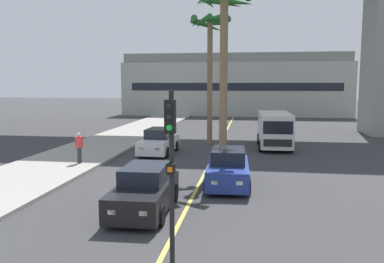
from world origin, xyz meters
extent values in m
cube|color=#9E9991|center=(-8.00, 16.00, 0.07)|extent=(4.80, 80.00, 0.15)
cube|color=#DBCC4C|center=(0.00, 24.00, 0.00)|extent=(0.14, 56.00, 0.01)
cube|color=#ADB2A8|center=(0.00, 54.74, 3.52)|extent=(30.08, 8.00, 7.04)
cube|color=gray|center=(0.00, 54.74, 7.64)|extent=(29.48, 7.20, 1.20)
cube|color=black|center=(0.00, 50.72, 3.87)|extent=(27.07, 0.04, 1.00)
cube|color=white|center=(-3.43, 23.11, 0.58)|extent=(1.84, 4.16, 0.80)
cube|color=black|center=(-3.42, 23.26, 1.26)|extent=(1.46, 2.10, 0.60)
cube|color=#F2EDCC|center=(-3.03, 21.09, 0.63)|extent=(0.24, 0.09, 0.14)
cube|color=#F2EDCC|center=(-3.96, 21.12, 0.63)|extent=(0.24, 0.09, 0.14)
cylinder|color=black|center=(-2.66, 21.81, 0.32)|extent=(0.24, 0.65, 0.64)
cylinder|color=black|center=(-4.28, 21.87, 0.32)|extent=(0.24, 0.65, 0.64)
cylinder|color=black|center=(-2.58, 24.35, 0.32)|extent=(0.24, 0.65, 0.64)
cylinder|color=black|center=(-4.19, 24.41, 0.32)|extent=(0.24, 0.65, 0.64)
cube|color=navy|center=(1.24, 16.05, 0.58)|extent=(1.86, 4.16, 0.80)
cube|color=black|center=(1.24, 16.20, 1.26)|extent=(1.47, 2.10, 0.60)
cube|color=#F2EDCC|center=(1.79, 14.06, 0.63)|extent=(0.24, 0.09, 0.14)
cube|color=#F2EDCC|center=(0.86, 14.02, 0.63)|extent=(0.24, 0.09, 0.14)
cylinder|color=black|center=(2.10, 14.81, 0.32)|extent=(0.24, 0.65, 0.64)
cylinder|color=black|center=(0.49, 14.75, 0.32)|extent=(0.24, 0.65, 0.64)
cylinder|color=black|center=(2.00, 17.35, 0.32)|extent=(0.24, 0.65, 0.64)
cylinder|color=black|center=(0.39, 17.29, 0.32)|extent=(0.24, 0.65, 0.64)
cube|color=black|center=(-1.36, 12.19, 0.58)|extent=(1.79, 4.14, 0.80)
cube|color=black|center=(-1.37, 12.34, 1.26)|extent=(1.44, 2.08, 0.60)
cube|color=#F2EDCC|center=(-0.85, 10.19, 0.63)|extent=(0.24, 0.09, 0.14)
cube|color=#F2EDCC|center=(-1.79, 10.17, 0.63)|extent=(0.24, 0.09, 0.14)
cylinder|color=black|center=(-0.53, 10.94, 0.32)|extent=(0.23, 0.64, 0.64)
cylinder|color=black|center=(-2.14, 10.90, 0.32)|extent=(0.23, 0.64, 0.64)
cylinder|color=black|center=(-0.59, 13.48, 0.32)|extent=(0.23, 0.64, 0.64)
cylinder|color=black|center=(-2.20, 13.44, 0.32)|extent=(0.23, 0.64, 0.64)
cube|color=silver|center=(3.78, 26.38, 1.31)|extent=(2.09, 5.23, 2.10)
cube|color=black|center=(3.82, 23.82, 1.66)|extent=(1.80, 0.11, 0.80)
cube|color=black|center=(3.82, 23.76, 0.73)|extent=(1.70, 0.09, 0.44)
cylinder|color=black|center=(4.75, 24.83, 0.38)|extent=(0.27, 0.76, 0.76)
cylinder|color=black|center=(2.85, 24.80, 0.38)|extent=(0.27, 0.76, 0.76)
cylinder|color=black|center=(4.70, 27.95, 0.38)|extent=(0.27, 0.76, 0.76)
cylinder|color=black|center=(2.80, 27.92, 0.38)|extent=(0.27, 0.76, 0.76)
cylinder|color=black|center=(0.36, 8.36, 2.10)|extent=(0.12, 0.12, 4.20)
cube|color=black|center=(0.36, 8.22, 3.60)|extent=(0.24, 0.20, 0.76)
sphere|color=black|center=(0.36, 8.12, 3.84)|extent=(0.14, 0.14, 0.14)
sphere|color=black|center=(0.36, 8.12, 3.60)|extent=(0.14, 0.14, 0.14)
sphere|color=#19D83F|center=(0.36, 8.12, 3.36)|extent=(0.14, 0.14, 0.14)
cube|color=black|center=(0.36, 8.24, 2.40)|extent=(0.20, 0.16, 0.24)
cube|color=orange|center=(0.36, 8.16, 2.40)|extent=(0.12, 0.03, 0.12)
cylinder|color=brown|center=(0.78, 19.62, 4.28)|extent=(0.40, 0.40, 8.55)
cone|color=#236028|center=(1.32, 20.50, 8.46)|extent=(2.03, 1.49, 0.91)
cone|color=#236028|center=(0.61, 20.64, 8.48)|extent=(2.16, 0.77, 0.86)
cone|color=#236028|center=(-0.19, 19.99, 8.49)|extent=(1.17, 2.14, 0.85)
cylinder|color=brown|center=(-0.71, 27.34, 4.28)|extent=(0.38, 0.38, 8.56)
sphere|color=#236028|center=(-0.71, 27.34, 8.71)|extent=(0.60, 0.60, 0.60)
cone|color=#236028|center=(0.23, 27.25, 8.42)|extent=(0.62, 1.97, 0.97)
cone|color=#236028|center=(0.03, 27.92, 8.51)|extent=(1.54, 1.80, 0.81)
cone|color=#236028|center=(-0.80, 28.28, 8.34)|extent=(1.95, 0.62, 1.09)
cone|color=#236028|center=(-1.28, 28.09, 8.48)|extent=(1.81, 1.52, 0.86)
cone|color=#236028|center=(-1.65, 27.39, 8.51)|extent=(0.54, 1.96, 0.81)
cone|color=#236028|center=(-1.28, 26.58, 8.46)|extent=(1.82, 1.51, 0.90)
cone|color=#236028|center=(-0.72, 26.39, 8.52)|extent=(1.94, 0.46, 0.79)
cone|color=#236028|center=(-0.10, 26.62, 8.49)|extent=(1.77, 1.59, 0.86)
cylinder|color=#2D2D38|center=(-6.73, 18.95, 0.57)|extent=(0.22, 0.22, 0.85)
cube|color=red|center=(-6.73, 18.95, 1.28)|extent=(0.34, 0.22, 0.56)
sphere|color=beige|center=(-6.73, 18.95, 1.67)|extent=(0.20, 0.20, 0.20)
camera|label=1|loc=(2.14, -0.45, 4.35)|focal=36.95mm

